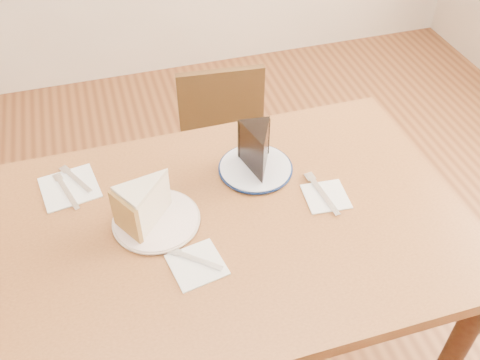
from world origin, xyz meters
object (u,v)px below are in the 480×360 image
Objects in this scene: table at (232,246)px; plate_navy at (255,168)px; plate_cream at (156,220)px; chocolate_cake at (258,153)px; carrot_cake at (149,202)px; chair_far at (228,164)px.

plate_navy reaches higher than table.
chocolate_cake reaches higher than plate_cream.
carrot_cake reaches higher than plate_cream.
plate_navy is at bearing 55.01° from table.
plate_cream is at bearing 11.78° from carrot_cake.
chocolate_cake reaches higher than table.
table is 0.63m from chair_far.
table is 0.22m from plate_cream.
plate_navy is at bearing 78.59° from carrot_cake.
chocolate_cake is at bearing 18.89° from plate_cream.
table is at bearing 41.53° from carrot_cake.
carrot_cake is at bearing 131.82° from plate_cream.
carrot_cake is (-0.34, -0.51, 0.39)m from chair_far.
chocolate_cake reaches higher than chair_far.
chair_far is 0.73m from carrot_cake.
plate_cream reaches higher than table.
table is 0.23m from plate_navy.
table is 5.63× the size of plate_cream.
plate_navy is (0.12, 0.17, 0.10)m from table.
plate_cream is 1.07× the size of plate_navy.
chair_far is 3.80× the size of plate_navy.
chocolate_cake is (0.31, 0.10, 0.07)m from plate_cream.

